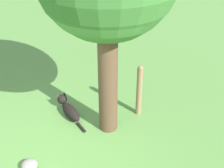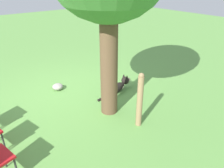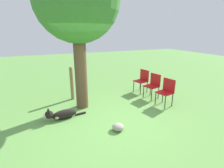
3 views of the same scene
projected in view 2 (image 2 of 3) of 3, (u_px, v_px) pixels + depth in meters
ground_plane at (71, 97)px, 5.59m from camera, size 30.00×30.00×0.00m
dog at (118, 87)px, 5.79m from camera, size 1.19×0.34×0.40m
fence_post at (140, 100)px, 4.30m from camera, size 0.12×0.12×1.17m
garden_rock at (58, 87)px, 5.93m from camera, size 0.28×0.29×0.17m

